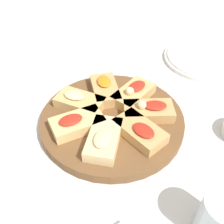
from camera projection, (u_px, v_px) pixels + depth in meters
name	position (u px, v px, depth m)	size (l,w,h in m)	color
ground_plane	(112.00, 123.00, 0.58)	(3.00, 3.00, 0.00)	silver
serving_board	(112.00, 120.00, 0.58)	(0.31, 0.31, 0.02)	brown
focaccia_slice_0	(105.00, 89.00, 0.62)	(0.10, 0.12, 0.03)	tan
focaccia_slice_1	(80.00, 102.00, 0.58)	(0.09, 0.12, 0.03)	tan
focaccia_slice_2	(77.00, 123.00, 0.53)	(0.12, 0.09, 0.03)	#DBB775
focaccia_slice_3	(104.00, 139.00, 0.50)	(0.12, 0.11, 0.03)	#E5C689
focaccia_slice_4	(138.00, 132.00, 0.51)	(0.06, 0.11, 0.03)	tan
focaccia_slice_5	(149.00, 110.00, 0.56)	(0.12, 0.11, 0.04)	tan
focaccia_slice_6	(133.00, 93.00, 0.60)	(0.11, 0.07, 0.04)	tan
plate_right	(207.00, 58.00, 0.77)	(0.25, 0.25, 0.02)	white
water_glass	(220.00, 219.00, 0.38)	(0.06, 0.06, 0.08)	silver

